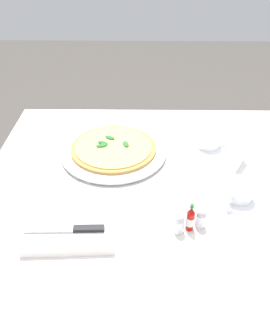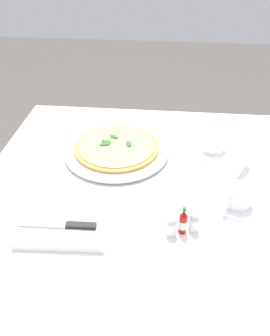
# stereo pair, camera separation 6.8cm
# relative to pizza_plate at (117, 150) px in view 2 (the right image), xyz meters

# --- Properties ---
(ground_plane) EXTENTS (8.00, 8.00, 0.00)m
(ground_plane) POSITION_rel_pizza_plate_xyz_m (-0.14, 0.21, -0.74)
(ground_plane) COLOR #4C4742
(dining_table) EXTENTS (1.06, 1.06, 0.73)m
(dining_table) POSITION_rel_pizza_plate_xyz_m (-0.14, 0.21, -0.15)
(dining_table) COLOR white
(dining_table) RESTS_ON ground_plane
(pizza_plate) EXTENTS (0.35, 0.35, 0.02)m
(pizza_plate) POSITION_rel_pizza_plate_xyz_m (0.00, 0.00, 0.00)
(pizza_plate) COLOR white
(pizza_plate) RESTS_ON dining_table
(pizza) EXTENTS (0.28, 0.28, 0.02)m
(pizza) POSITION_rel_pizza_plate_xyz_m (0.00, -0.00, 0.01)
(pizza) COLOR #C68E47
(pizza) RESTS_ON pizza_plate
(coffee_cup_back_corner) EXTENTS (0.13, 0.13, 0.06)m
(coffee_cup_back_corner) POSITION_rel_pizza_plate_xyz_m (-0.36, 0.22, 0.01)
(coffee_cup_back_corner) COLOR white
(coffee_cup_back_corner) RESTS_ON dining_table
(coffee_cup_near_left) EXTENTS (0.13, 0.13, 0.06)m
(coffee_cup_near_left) POSITION_rel_pizza_plate_xyz_m (-0.32, -0.04, 0.01)
(coffee_cup_near_left) COLOR white
(coffee_cup_near_left) RESTS_ON dining_table
(napkin_folded) EXTENTS (0.23, 0.14, 0.02)m
(napkin_folded) POSITION_rel_pizza_plate_xyz_m (0.08, 0.36, -0.00)
(napkin_folded) COLOR white
(napkin_folded) RESTS_ON dining_table
(dinner_knife) EXTENTS (0.20, 0.03, 0.01)m
(dinner_knife) POSITION_rel_pizza_plate_xyz_m (0.09, 0.36, 0.01)
(dinner_knife) COLOR silver
(dinner_knife) RESTS_ON napkin_folded
(hot_sauce_bottle) EXTENTS (0.02, 0.02, 0.08)m
(hot_sauce_bottle) POSITION_rel_pizza_plate_xyz_m (-0.21, 0.33, 0.02)
(hot_sauce_bottle) COLOR #B7140F
(hot_sauce_bottle) RESTS_ON dining_table
(salt_shaker) EXTENTS (0.03, 0.03, 0.06)m
(salt_shaker) POSITION_rel_pizza_plate_xyz_m (-0.18, 0.34, 0.01)
(salt_shaker) COLOR white
(salt_shaker) RESTS_ON dining_table
(pepper_shaker) EXTENTS (0.03, 0.03, 0.06)m
(pepper_shaker) POSITION_rel_pizza_plate_xyz_m (-0.24, 0.32, 0.01)
(pepper_shaker) COLOR white
(pepper_shaker) RESTS_ON dining_table
(menu_card) EXTENTS (0.05, 0.08, 0.06)m
(menu_card) POSITION_rel_pizza_plate_xyz_m (-0.40, 0.07, 0.02)
(menu_card) COLOR white
(menu_card) RESTS_ON dining_table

